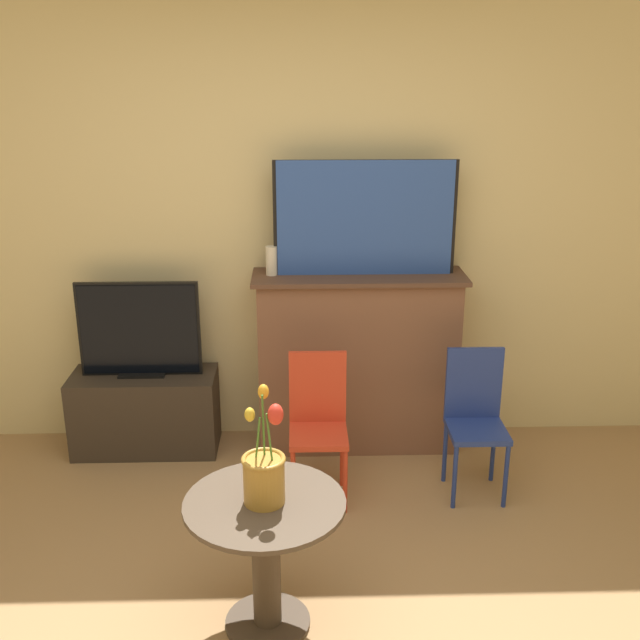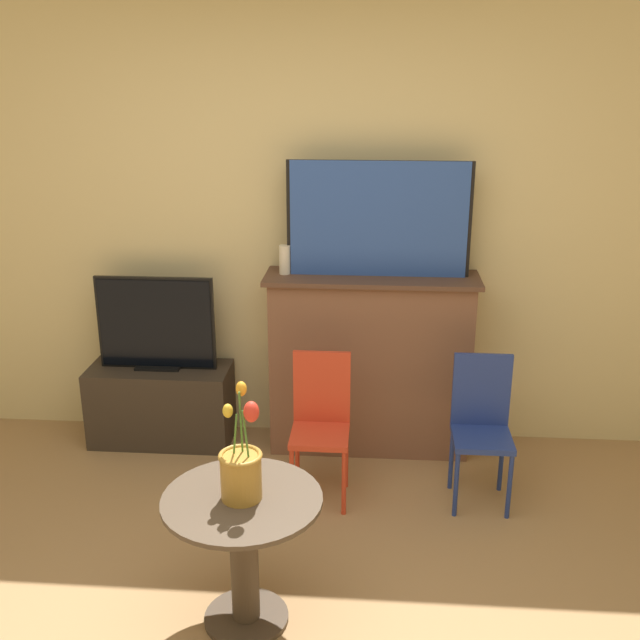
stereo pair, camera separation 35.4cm
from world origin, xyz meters
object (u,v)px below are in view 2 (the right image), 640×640
at_px(tv_monitor, 156,325).
at_px(chair_blue, 481,421).
at_px(vase_tulips, 241,469).
at_px(painting, 379,219).
at_px(chair_red, 321,418).

relative_size(tv_monitor, chair_blue, 0.89).
xyz_separation_m(tv_monitor, vase_tulips, (0.77, -1.52, -0.04)).
distance_m(painting, tv_monitor, 1.42).
bearing_deg(chair_red, painting, 64.04).
height_order(tv_monitor, chair_blue, tv_monitor).
bearing_deg(tv_monitor, chair_blue, -15.44).
bearing_deg(painting, tv_monitor, -178.65).
height_order(tv_monitor, chair_red, tv_monitor).
bearing_deg(tv_monitor, vase_tulips, -63.15).
relative_size(painting, chair_red, 1.29).
distance_m(chair_red, vase_tulips, 1.05).
distance_m(painting, vase_tulips, 1.76).
bearing_deg(vase_tulips, tv_monitor, 116.85).
bearing_deg(chair_blue, tv_monitor, 164.56).
height_order(chair_red, vase_tulips, vase_tulips).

